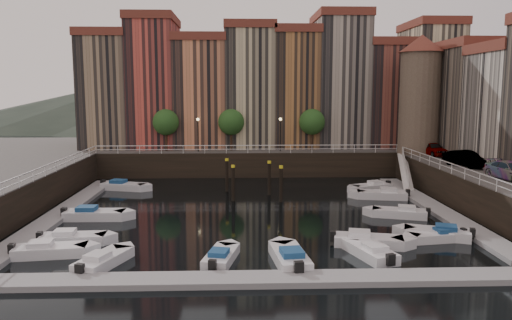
{
  "coord_description": "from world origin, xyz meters",
  "views": [
    {
      "loc": [
        -1.19,
        -43.21,
        10.5
      ],
      "look_at": [
        0.54,
        4.0,
        3.86
      ],
      "focal_mm": 35.0,
      "sensor_mm": 36.0,
      "label": 1
    }
  ],
  "objects_px": {
    "boat_left_0": "(49,250)",
    "boat_left_2": "(93,215)",
    "corner_tower": "(420,93)",
    "car_c": "(511,172)",
    "mooring_pilings": "(252,181)",
    "car_a": "(432,149)",
    "gangway": "(405,169)",
    "car_b": "(466,160)",
    "boat_left_1": "(72,239)"
  },
  "relations": [
    {
      "from": "gangway",
      "to": "boat_left_2",
      "type": "relative_size",
      "value": 1.62
    },
    {
      "from": "car_b",
      "to": "gangway",
      "type": "bearing_deg",
      "value": 102.7
    },
    {
      "from": "corner_tower",
      "to": "car_b",
      "type": "bearing_deg",
      "value": -84.72
    },
    {
      "from": "boat_left_0",
      "to": "car_c",
      "type": "xyz_separation_m",
      "value": [
        34.8,
        8.95,
        3.39
      ]
    },
    {
      "from": "gangway",
      "to": "car_b",
      "type": "xyz_separation_m",
      "value": [
        3.87,
        -6.04,
        1.87
      ]
    },
    {
      "from": "boat_left_0",
      "to": "car_b",
      "type": "relative_size",
      "value": 1.02
    },
    {
      "from": "corner_tower",
      "to": "mooring_pilings",
      "type": "height_order",
      "value": "corner_tower"
    },
    {
      "from": "boat_left_2",
      "to": "car_a",
      "type": "xyz_separation_m",
      "value": [
        34.04,
        15.39,
        3.39
      ]
    },
    {
      "from": "corner_tower",
      "to": "boat_left_1",
      "type": "height_order",
      "value": "corner_tower"
    },
    {
      "from": "corner_tower",
      "to": "mooring_pilings",
      "type": "bearing_deg",
      "value": -154.6
    },
    {
      "from": "corner_tower",
      "to": "mooring_pilings",
      "type": "distance_m",
      "value": 23.53
    },
    {
      "from": "car_a",
      "to": "car_c",
      "type": "distance_m",
      "value": 15.6
    },
    {
      "from": "corner_tower",
      "to": "boat_left_2",
      "type": "bearing_deg",
      "value": -152.16
    },
    {
      "from": "boat_left_0",
      "to": "car_a",
      "type": "distance_m",
      "value": 42.28
    },
    {
      "from": "gangway",
      "to": "boat_left_1",
      "type": "relative_size",
      "value": 1.79
    },
    {
      "from": "boat_left_2",
      "to": "car_b",
      "type": "height_order",
      "value": "car_b"
    },
    {
      "from": "boat_left_1",
      "to": "car_b",
      "type": "xyz_separation_m",
      "value": [
        33.63,
        13.48,
        3.43
      ]
    },
    {
      "from": "corner_tower",
      "to": "car_c",
      "type": "bearing_deg",
      "value": -85.04
    },
    {
      "from": "gangway",
      "to": "boat_left_2",
      "type": "xyz_separation_m",
      "value": [
        -30.15,
        -12.96,
        -1.52
      ]
    },
    {
      "from": "mooring_pilings",
      "to": "boat_left_0",
      "type": "bearing_deg",
      "value": -128.06
    },
    {
      "from": "boat_left_1",
      "to": "car_b",
      "type": "height_order",
      "value": "car_b"
    },
    {
      "from": "boat_left_2",
      "to": "car_c",
      "type": "relative_size",
      "value": 0.99
    },
    {
      "from": "gangway",
      "to": "boat_left_2",
      "type": "distance_m",
      "value": 32.85
    },
    {
      "from": "car_a",
      "to": "car_b",
      "type": "relative_size",
      "value": 0.97
    },
    {
      "from": "mooring_pilings",
      "to": "car_c",
      "type": "xyz_separation_m",
      "value": [
        21.33,
        -8.25,
        2.1
      ]
    },
    {
      "from": "boat_left_0",
      "to": "car_b",
      "type": "distance_m",
      "value": 37.98
    },
    {
      "from": "car_b",
      "to": "car_c",
      "type": "bearing_deg",
      "value": -105.5
    },
    {
      "from": "mooring_pilings",
      "to": "car_a",
      "type": "bearing_deg",
      "value": 19.45
    },
    {
      "from": "gangway",
      "to": "car_a",
      "type": "xyz_separation_m",
      "value": [
        3.88,
        2.44,
        1.87
      ]
    },
    {
      "from": "mooring_pilings",
      "to": "car_a",
      "type": "height_order",
      "value": "car_a"
    },
    {
      "from": "boat_left_0",
      "to": "boat_left_1",
      "type": "height_order",
      "value": "boat_left_0"
    },
    {
      "from": "gangway",
      "to": "car_c",
      "type": "bearing_deg",
      "value": -71.39
    },
    {
      "from": "boat_left_0",
      "to": "mooring_pilings",
      "type": "bearing_deg",
      "value": 44.77
    },
    {
      "from": "mooring_pilings",
      "to": "boat_left_2",
      "type": "relative_size",
      "value": 1.09
    },
    {
      "from": "corner_tower",
      "to": "boat_left_2",
      "type": "xyz_separation_m",
      "value": [
        -33.05,
        -17.46,
        -9.8
      ]
    },
    {
      "from": "boat_left_0",
      "to": "boat_left_2",
      "type": "distance_m",
      "value": 9.15
    },
    {
      "from": "boat_left_1",
      "to": "car_a",
      "type": "distance_m",
      "value": 40.31
    },
    {
      "from": "corner_tower",
      "to": "mooring_pilings",
      "type": "relative_size",
      "value": 2.48
    },
    {
      "from": "corner_tower",
      "to": "boat_left_2",
      "type": "relative_size",
      "value": 2.69
    },
    {
      "from": "boat_left_1",
      "to": "boat_left_2",
      "type": "xyz_separation_m",
      "value": [
        -0.4,
        6.56,
        0.04
      ]
    },
    {
      "from": "corner_tower",
      "to": "gangway",
      "type": "relative_size",
      "value": 1.66
    },
    {
      "from": "gangway",
      "to": "car_c",
      "type": "height_order",
      "value": "car_c"
    },
    {
      "from": "boat_left_2",
      "to": "car_c",
      "type": "distance_m",
      "value": 34.75
    },
    {
      "from": "gangway",
      "to": "car_b",
      "type": "distance_m",
      "value": 7.41
    },
    {
      "from": "mooring_pilings",
      "to": "car_c",
      "type": "distance_m",
      "value": 22.97
    },
    {
      "from": "boat_left_1",
      "to": "car_c",
      "type": "relative_size",
      "value": 0.9
    },
    {
      "from": "boat_left_2",
      "to": "gangway",
      "type": "bearing_deg",
      "value": 24.22
    },
    {
      "from": "gangway",
      "to": "boat_left_0",
      "type": "height_order",
      "value": "gangway"
    },
    {
      "from": "mooring_pilings",
      "to": "boat_left_0",
      "type": "relative_size",
      "value": 1.15
    },
    {
      "from": "car_a",
      "to": "boat_left_0",
      "type": "bearing_deg",
      "value": -154.16
    }
  ]
}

